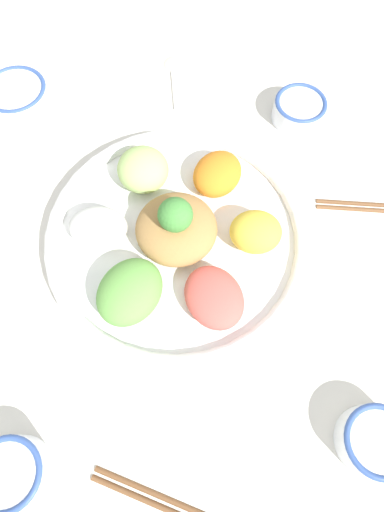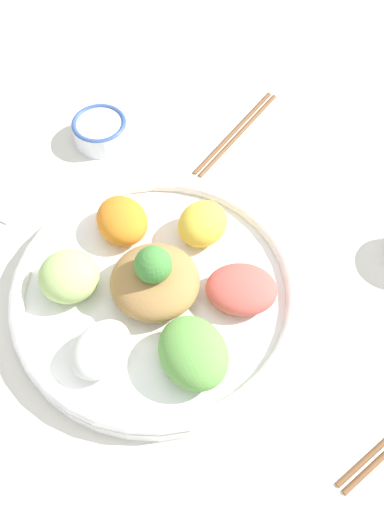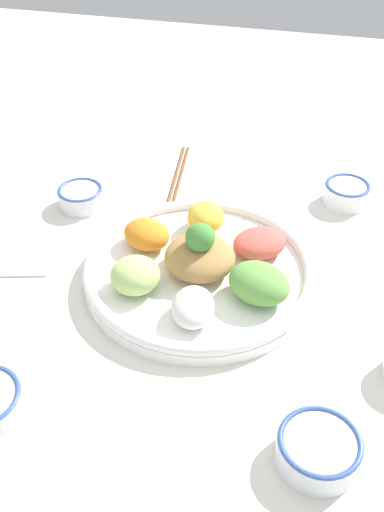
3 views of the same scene
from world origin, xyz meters
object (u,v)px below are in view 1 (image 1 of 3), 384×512
rice_bowl_plain (299,109)px  salad_platter (176,236)px  chopsticks_pair_far (184,512)px  rice_bowl_blue (11,474)px  sauce_bowl_dark (375,442)px  serving_spoon_main (174,74)px  sauce_bowl_red (17,94)px

rice_bowl_plain → salad_platter: bearing=60.2°
rice_bowl_plain → chopsticks_pair_far: 0.61m
rice_bowl_blue → sauce_bowl_dark: bearing=-164.9°
rice_bowl_blue → chopsticks_pair_far: (-0.20, 0.00, -0.02)m
chopsticks_pair_far → serving_spoon_main: (0.15, -0.66, -0.00)m
serving_spoon_main → rice_bowl_blue: bearing=-20.1°
salad_platter → chopsticks_pair_far: bearing=102.9°
serving_spoon_main → sauce_bowl_red: bearing=-81.3°
chopsticks_pair_far → serving_spoon_main: size_ratio=1.81×
sauce_bowl_dark → rice_bowl_plain: size_ratio=0.99×
rice_bowl_blue → sauce_bowl_red: bearing=-70.6°
rice_bowl_blue → serving_spoon_main: size_ratio=0.65×
sauce_bowl_dark → rice_bowl_plain: (0.13, -0.49, -0.00)m
salad_platter → chopsticks_pair_far: (-0.08, 0.33, -0.02)m
sauce_bowl_dark → rice_bowl_plain: sauce_bowl_dark is taller
sauce_bowl_red → sauce_bowl_dark: (-0.60, 0.44, 0.00)m
rice_bowl_plain → serving_spoon_main: (0.22, -0.06, -0.02)m
salad_platter → rice_bowl_blue: size_ratio=4.52×
rice_bowl_plain → serving_spoon_main: 0.23m
rice_bowl_blue → rice_bowl_plain: rice_bowl_blue is taller
sauce_bowl_red → rice_bowl_blue: size_ratio=1.26×
salad_platter → rice_bowl_blue: salad_platter is taller
rice_bowl_blue → salad_platter: bearing=-110.8°
salad_platter → sauce_bowl_red: 0.38m
sauce_bowl_red → sauce_bowl_dark: size_ratio=1.24×
sauce_bowl_dark → sauce_bowl_red: bearing=-35.9°
rice_bowl_blue → rice_bowl_plain: 0.66m
rice_bowl_blue → sauce_bowl_dark: size_ratio=0.98×
rice_bowl_blue → rice_bowl_plain: (-0.28, -0.60, -0.00)m
sauce_bowl_red → sauce_bowl_dark: 0.74m
sauce_bowl_red → sauce_bowl_dark: bearing=144.1°
sauce_bowl_dark → serving_spoon_main: bearing=-57.1°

